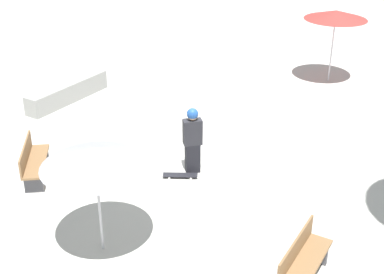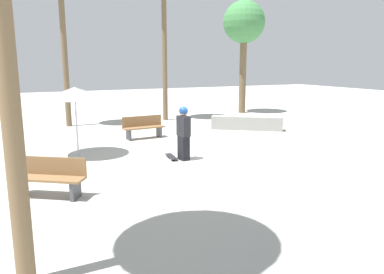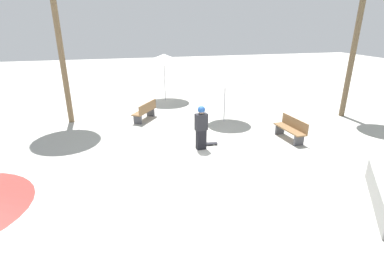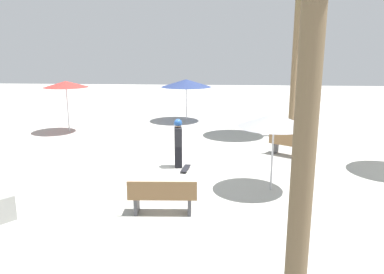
# 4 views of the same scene
# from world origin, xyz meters

# --- Properties ---
(ground_plane) EXTENTS (60.00, 60.00, 0.00)m
(ground_plane) POSITION_xyz_m (0.00, 0.00, 0.00)
(ground_plane) COLOR #B2AFA8
(skater_main) EXTENTS (0.30, 0.46, 1.61)m
(skater_main) POSITION_xyz_m (0.76, -0.23, 0.87)
(skater_main) COLOR black
(skater_main) RESTS_ON ground_plane
(skateboard) EXTENTS (0.28, 0.82, 0.07)m
(skateboard) POSITION_xyz_m (1.03, -0.53, 0.06)
(skateboard) COLOR black
(skateboard) RESTS_ON ground_plane
(bench_near) EXTENTS (1.62, 0.54, 0.85)m
(bench_near) POSITION_xyz_m (0.81, -3.87, 0.43)
(bench_near) COLOR #47474C
(bench_near) RESTS_ON ground_plane
(bench_far) EXTENTS (1.57, 1.26, 0.85)m
(bench_far) POSITION_xyz_m (4.67, 1.36, 0.43)
(bench_far) COLOR #47474C
(bench_far) RESTS_ON ground_plane
(shade_umbrella_navy) EXTENTS (2.69, 2.69, 2.26)m
(shade_umbrella_navy) POSITION_xyz_m (0.27, 8.02, 2.05)
(shade_umbrella_navy) COLOR #B7B7BC
(shade_umbrella_navy) RESTS_ON ground_plane
(shade_umbrella_grey) EXTENTS (1.93, 1.93, 2.14)m
(shade_umbrella_grey) POSITION_xyz_m (3.53, -2.11, 1.95)
(shade_umbrella_grey) COLOR #B7B7BC
(shade_umbrella_grey) RESTS_ON ground_plane
(shade_umbrella_red) EXTENTS (2.02, 2.02, 2.39)m
(shade_umbrella_red) POSITION_xyz_m (-4.97, 4.78, 2.24)
(shade_umbrella_red) COLOR #B7B7BC
(shade_umbrella_red) RESTS_ON ground_plane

